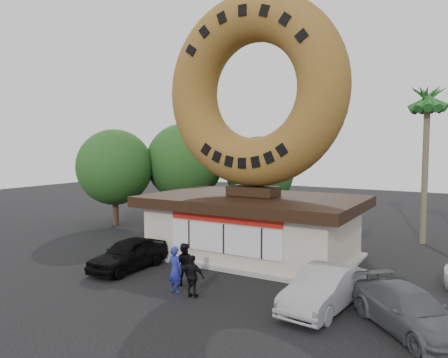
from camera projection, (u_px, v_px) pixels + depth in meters
The scene contains 14 objects.
ground at pixel (189, 288), 18.34m from camera, with size 90.00×90.00×0.00m, color black.
donut_shop at pixel (253, 224), 23.33m from camera, with size 11.20×7.20×3.80m.
giant_donut at pixel (254, 90), 22.78m from camera, with size 10.07×10.07×2.57m, color brown.
tree_west at pixel (185, 162), 33.94m from camera, with size 6.00×6.00×7.65m.
tree_mid at pixel (260, 171), 32.91m from camera, with size 5.20×5.20×6.63m.
tree_far at pixel (115, 167), 32.31m from camera, with size 5.60×5.60×7.14m.
palm_near at pixel (427, 104), 25.87m from camera, with size 2.60×2.60×9.75m.
street_lamp at pixel (291, 165), 32.65m from camera, with size 2.11×0.20×8.00m.
person_left at pixel (175, 270), 17.69m from camera, with size 0.69×0.46×1.90m, color navy.
person_center at pixel (184, 264), 18.65m from camera, with size 0.89×0.69×1.83m, color black.
person_right at pixel (193, 276), 17.15m from camera, with size 0.99×0.41×1.69m, color black.
car_black at pixel (128, 254), 21.03m from camera, with size 1.78×4.42×1.50m, color black.
car_silver at pixel (324, 289), 15.93m from camera, with size 1.62×4.65×1.53m, color #98989C.
car_grey at pixel (409, 311), 14.04m from camera, with size 1.95×4.79×1.39m, color #55575A.
Camera 1 is at (10.40, -14.66, 6.05)m, focal length 35.00 mm.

